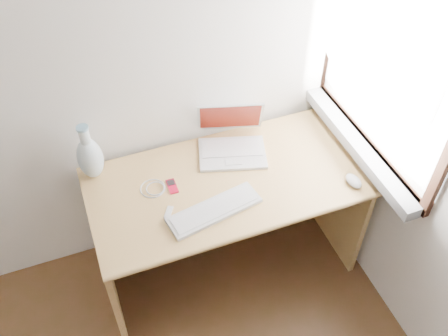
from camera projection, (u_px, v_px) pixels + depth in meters
name	position (u px, v px, depth m)	size (l,w,h in m)	color
window	(384.00, 59.00, 2.12)	(0.11, 0.99, 1.10)	white
desk	(221.00, 196.00, 2.61)	(1.34, 0.67, 0.71)	tan
laptop	(229.00, 142.00, 2.53)	(0.39, 0.37, 0.23)	white
external_keyboard	(214.00, 210.00, 2.27)	(0.46, 0.21, 0.02)	silver
mouse	(354.00, 181.00, 2.39)	(0.06, 0.10, 0.04)	white
ipod	(172.00, 186.00, 2.38)	(0.04, 0.09, 0.01)	#A30B27
cable_coil	(153.00, 188.00, 2.37)	(0.12, 0.12, 0.01)	silver
remote	(169.00, 212.00, 2.27)	(0.03, 0.07, 0.01)	silver
vase	(90.00, 157.00, 2.35)	(0.12, 0.12, 0.31)	white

